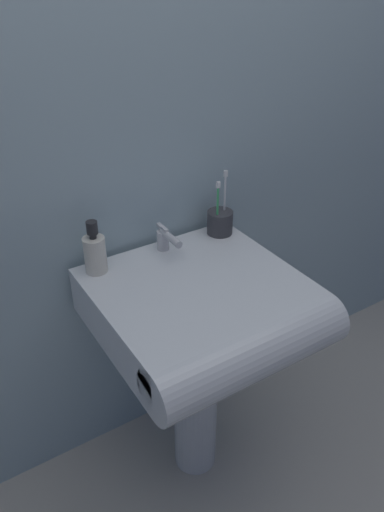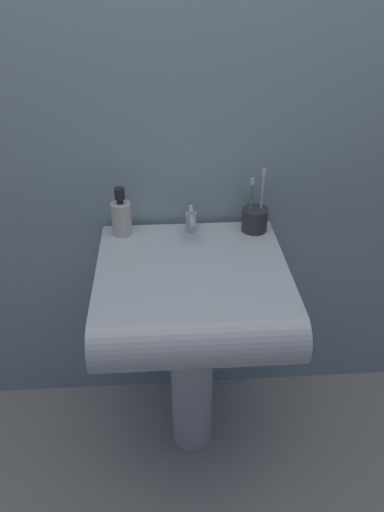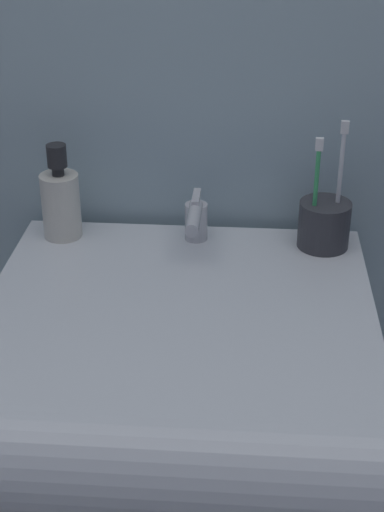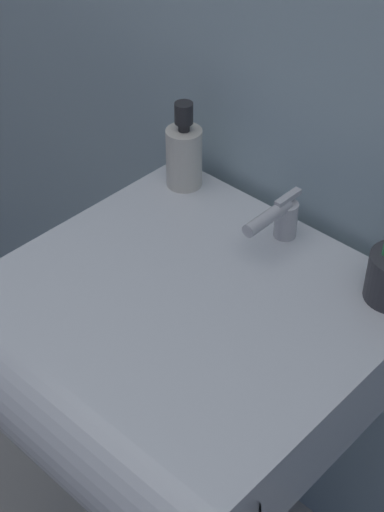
# 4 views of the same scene
# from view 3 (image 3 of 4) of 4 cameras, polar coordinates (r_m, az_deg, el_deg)

# --- Properties ---
(sink_basin) EXTENTS (0.56, 0.58, 0.14)m
(sink_basin) POSITION_cam_3_polar(r_m,az_deg,el_deg) (1.13, -1.20, -8.08)
(sink_basin) COLOR white
(sink_basin) RESTS_ON sink_pedestal
(faucet) EXTENTS (0.04, 0.13, 0.08)m
(faucet) POSITION_cam_3_polar(r_m,az_deg,el_deg) (1.28, 0.25, 2.70)
(faucet) COLOR silver
(faucet) RESTS_ON sink_basin
(toothbrush_cup) EXTENTS (0.08, 0.08, 0.21)m
(toothbrush_cup) POSITION_cam_3_polar(r_m,az_deg,el_deg) (1.29, 9.59, 2.38)
(toothbrush_cup) COLOR #38383D
(toothbrush_cup) RESTS_ON sink_basin
(soap_bottle) EXTENTS (0.06, 0.06, 0.16)m
(soap_bottle) POSITION_cam_3_polar(r_m,az_deg,el_deg) (1.31, -9.53, 3.92)
(soap_bottle) COLOR silver
(soap_bottle) RESTS_ON sink_basin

